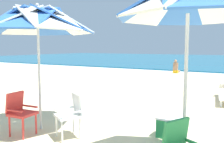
% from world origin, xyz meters
% --- Properties ---
extents(beach_umbrella_0, '(2.00, 2.00, 2.75)m').
position_xyz_m(beach_umbrella_0, '(-0.27, -3.28, 2.36)').
color(beach_umbrella_0, silver).
rests_on(beach_umbrella_0, ground).
extents(beach_umbrella_1, '(2.39, 2.39, 2.67)m').
position_xyz_m(beach_umbrella_1, '(-3.37, -3.02, 2.29)').
color(beach_umbrella_1, silver).
rests_on(beach_umbrella_1, ground).
extents(plastic_chair_1, '(0.50, 0.48, 0.87)m').
position_xyz_m(plastic_chair_1, '(-3.46, -3.47, 0.50)').
color(plastic_chair_1, red).
rests_on(plastic_chair_1, ground).
extents(plastic_chair_2, '(0.61, 0.62, 0.87)m').
position_xyz_m(plastic_chair_2, '(-2.48, -3.07, 0.50)').
color(plastic_chair_2, white).
rests_on(plastic_chair_2, ground).
extents(cooler_box, '(0.50, 0.34, 0.40)m').
position_xyz_m(cooler_box, '(-0.80, -2.11, 0.20)').
color(cooler_box, '#238C4C').
rests_on(cooler_box, ground).
extents(beachgoer_seated, '(0.30, 0.93, 0.92)m').
position_xyz_m(beachgoer_seated, '(-3.87, 9.68, 0.29)').
color(beachgoer_seated, yellow).
rests_on(beachgoer_seated, ground).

